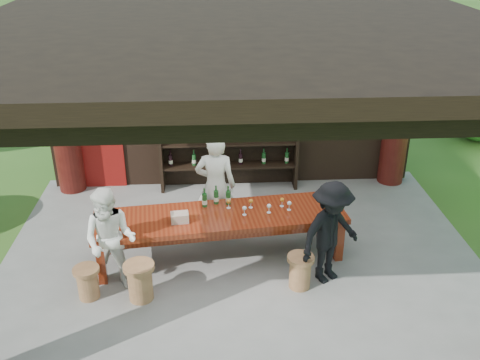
{
  "coord_description": "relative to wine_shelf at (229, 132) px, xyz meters",
  "views": [
    {
      "loc": [
        -0.42,
        -6.96,
        4.75
      ],
      "look_at": [
        0.0,
        0.4,
        1.15
      ],
      "focal_mm": 40.0,
      "sensor_mm": 36.0,
      "label": 1
    }
  ],
  "objects": [
    {
      "name": "ground",
      "position": [
        0.1,
        -2.45,
        -1.17
      ],
      "size": [
        90.0,
        90.0,
        0.0
      ],
      "primitive_type": "plane",
      "color": "#2D5119",
      "rests_on": "ground"
    },
    {
      "name": "pavilion",
      "position": [
        0.08,
        -2.02,
        0.97
      ],
      "size": [
        7.5,
        6.0,
        3.6
      ],
      "color": "slate",
      "rests_on": "ground"
    },
    {
      "name": "wine_shelf",
      "position": [
        0.0,
        0.0,
        0.0
      ],
      "size": [
        2.64,
        0.4,
        2.32
      ],
      "color": "black",
      "rests_on": "ground"
    },
    {
      "name": "tasting_table",
      "position": [
        -0.22,
        -2.4,
        -0.53
      ],
      "size": [
        3.87,
        1.38,
        0.75
      ],
      "rotation": [
        0.0,
        0.0,
        0.11
      ],
      "color": "#611D0D",
      "rests_on": "ground"
    },
    {
      "name": "stool_near_left",
      "position": [
        -1.35,
        -3.37,
        -0.87
      ],
      "size": [
        0.43,
        0.43,
        0.56
      ],
      "rotation": [
        0.0,
        0.0,
        0.32
      ],
      "color": "brown",
      "rests_on": "ground"
    },
    {
      "name": "stool_near_right",
      "position": [
        0.88,
        -3.23,
        -0.9
      ],
      "size": [
        0.39,
        0.39,
        0.51
      ],
      "rotation": [
        0.0,
        0.0,
        0.05
      ],
      "color": "brown",
      "rests_on": "ground"
    },
    {
      "name": "stool_far_left",
      "position": [
        -2.08,
        -3.3,
        -0.91
      ],
      "size": [
        0.36,
        0.36,
        0.48
      ],
      "rotation": [
        0.0,
        0.0,
        -0.36
      ],
      "color": "brown",
      "rests_on": "ground"
    },
    {
      "name": "host",
      "position": [
        -0.28,
        -1.73,
        -0.27
      ],
      "size": [
        0.69,
        0.49,
        1.79
      ],
      "primitive_type": "imported",
      "rotation": [
        0.0,
        0.0,
        3.04
      ],
      "color": "silver",
      "rests_on": "ground"
    },
    {
      "name": "guest_woman",
      "position": [
        -1.75,
        -3.07,
        -0.39
      ],
      "size": [
        0.85,
        0.71,
        1.55
      ],
      "primitive_type": "imported",
      "rotation": [
        0.0,
        0.0,
        -0.18
      ],
      "color": "white",
      "rests_on": "ground"
    },
    {
      "name": "guest_man",
      "position": [
        1.32,
        -3.07,
        -0.38
      ],
      "size": [
        1.16,
        1.02,
        1.56
      ],
      "primitive_type": "imported",
      "rotation": [
        0.0,
        0.0,
        0.55
      ],
      "color": "black",
      "rests_on": "ground"
    },
    {
      "name": "table_bottles",
      "position": [
        -0.27,
        -2.08,
        -0.26
      ],
      "size": [
        0.45,
        0.17,
        0.31
      ],
      "color": "#194C1E",
      "rests_on": "tasting_table"
    },
    {
      "name": "table_glasses",
      "position": [
        0.4,
        -2.29,
        -0.34
      ],
      "size": [
        0.99,
        0.3,
        0.15
      ],
      "color": "silver",
      "rests_on": "tasting_table"
    },
    {
      "name": "napkin_basket",
      "position": [
        -0.82,
        -2.58,
        -0.35
      ],
      "size": [
        0.28,
        0.21,
        0.14
      ],
      "primitive_type": "cube",
      "rotation": [
        0.0,
        0.0,
        0.11
      ],
      "color": "#BF6672",
      "rests_on": "tasting_table"
    },
    {
      "name": "shrubs",
      "position": [
        0.52,
        -0.96,
        -0.6
      ],
      "size": [
        18.6,
        9.52,
        1.36
      ],
      "color": "#194C14",
      "rests_on": "ground"
    },
    {
      "name": "trees",
      "position": [
        3.4,
        -1.01,
        2.2
      ],
      "size": [
        21.2,
        8.98,
        4.8
      ],
      "color": "#3F2819",
      "rests_on": "ground"
    }
  ]
}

